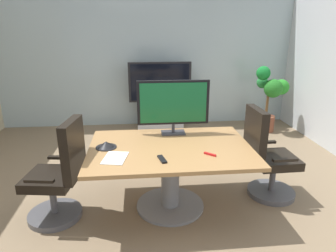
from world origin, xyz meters
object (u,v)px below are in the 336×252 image
at_px(office_chair_left, 60,179).
at_px(potted_plant, 270,96).
at_px(tv_monitor, 173,104).
at_px(remote_control, 162,159).
at_px(conference_table, 170,163).
at_px(wall_display_unit, 160,106).
at_px(conference_phone, 106,145).
at_px(office_chair_right, 267,160).

relative_size(office_chair_left, potted_plant, 0.87).
bearing_deg(tv_monitor, potted_plant, 43.50).
bearing_deg(remote_control, conference_table, 57.80).
bearing_deg(conference_table, tv_monitor, 79.46).
height_order(tv_monitor, potted_plant, tv_monitor).
distance_m(conference_table, tv_monitor, 0.70).
bearing_deg(remote_control, wall_display_unit, 73.41).
relative_size(tv_monitor, conference_phone, 3.82).
bearing_deg(office_chair_right, conference_phone, 91.29).
relative_size(wall_display_unit, conference_phone, 5.95).
bearing_deg(office_chair_right, remote_control, 108.33).
height_order(tv_monitor, wall_display_unit, tv_monitor).
xyz_separation_m(tv_monitor, conference_phone, (-0.76, -0.38, -0.33)).
bearing_deg(tv_monitor, wall_display_unit, 89.63).
xyz_separation_m(office_chair_left, tv_monitor, (1.23, 0.51, 0.63)).
bearing_deg(conference_table, office_chair_right, 6.57).
relative_size(office_chair_left, office_chair_right, 1.00).
bearing_deg(conference_phone, potted_plant, 39.63).
bearing_deg(potted_plant, conference_phone, -140.37).
bearing_deg(office_chair_right, office_chair_left, 94.14).
xyz_separation_m(office_chair_right, remote_control, (-1.27, -0.46, 0.28)).
relative_size(office_chair_right, potted_plant, 0.87).
height_order(potted_plant, conference_phone, potted_plant).
xyz_separation_m(conference_table, tv_monitor, (0.08, 0.42, 0.55)).
height_order(office_chair_left, remote_control, office_chair_left).
height_order(office_chair_right, remote_control, office_chair_right).
distance_m(office_chair_left, tv_monitor, 1.48).
xyz_separation_m(potted_plant, conference_phone, (-2.83, -2.34, 0.06)).
bearing_deg(conference_phone, remote_control, -33.18).
height_order(potted_plant, remote_control, potted_plant).
relative_size(wall_display_unit, remote_control, 7.71).
bearing_deg(office_chair_left, remote_control, 85.86).
bearing_deg(potted_plant, tv_monitor, -136.50).
bearing_deg(conference_table, conference_phone, 176.10).
height_order(office_chair_left, office_chair_right, same).
bearing_deg(remote_control, office_chair_left, 154.75).
xyz_separation_m(office_chair_left, wall_display_unit, (1.25, 2.87, -0.01)).
relative_size(office_chair_left, wall_display_unit, 0.83).
bearing_deg(wall_display_unit, tv_monitor, -90.37).
bearing_deg(office_chair_right, wall_display_unit, 20.38).
bearing_deg(wall_display_unit, potted_plant, -10.87).
height_order(tv_monitor, conference_phone, tv_monitor).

